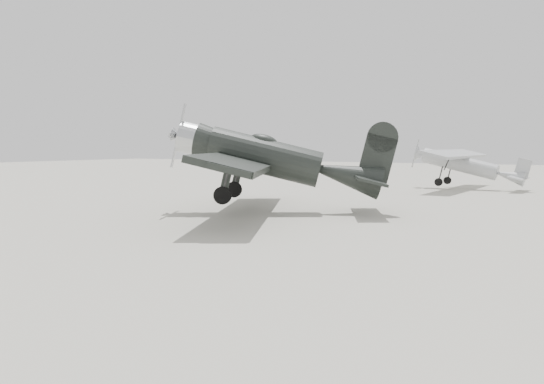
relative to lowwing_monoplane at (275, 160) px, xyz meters
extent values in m
plane|color=#A09B8E|center=(2.65, -9.27, -2.35)|extent=(160.00, 160.00, 0.00)
cylinder|color=black|center=(-0.41, -0.19, 0.08)|extent=(5.21, 3.54, 1.59)
cone|color=black|center=(2.99, 1.39, 0.14)|extent=(3.30, 2.58, 1.48)
cylinder|color=#B5B7BA|center=(-3.56, -1.65, 0.08)|extent=(1.52, 1.71, 1.41)
cone|color=#B5B7BA|center=(-4.18, -1.93, 0.08)|extent=(0.63, 0.74, 0.64)
cube|color=#B5B7BA|center=(-4.10, -1.90, 0.08)|extent=(0.15, 0.21, 2.96)
ellipsoid|color=black|center=(-0.62, -0.29, 0.79)|extent=(1.46, 1.23, 0.52)
cube|color=black|center=(-1.13, -0.52, -0.32)|extent=(7.89, 13.38, 0.25)
cube|color=black|center=(3.82, 1.77, 0.20)|extent=(3.14, 4.86, 0.11)
cube|color=black|center=(3.97, 1.84, 1.16)|extent=(1.29, 0.68, 2.05)
cylinder|color=black|center=(-0.90, -2.11, -1.87)|extent=(0.78, 0.49, 0.77)
cylinder|color=black|center=(-2.19, 0.68, -1.87)|extent=(0.78, 0.49, 0.77)
cylinder|color=#333333|center=(-0.90, -2.11, -1.11)|extent=(0.17, 0.17, 1.59)
cylinder|color=#333333|center=(-2.19, 0.68, -1.11)|extent=(0.17, 0.17, 1.59)
cylinder|color=black|center=(4.08, 1.89, -0.35)|extent=(0.27, 0.19, 0.25)
cylinder|color=#A8ABAE|center=(4.70, 17.63, -0.61)|extent=(5.11, 1.44, 1.07)
cone|color=#A8ABAE|center=(8.09, 17.38, -0.61)|extent=(1.81, 1.10, 0.97)
cone|color=#A8ABAE|center=(1.90, 17.84, -0.61)|extent=(0.66, 1.05, 1.01)
cube|color=#A8ABAE|center=(1.51, 17.87, -0.61)|extent=(0.06, 0.14, 2.14)
cube|color=#A8ABAE|center=(4.32, 17.66, 0.00)|extent=(2.63, 10.79, 0.17)
cube|color=#A8ABAE|center=(8.58, 17.34, -0.56)|extent=(1.12, 3.36, 0.08)
cube|color=#A8ABAE|center=(8.67, 17.34, 0.07)|extent=(0.88, 0.14, 1.26)
cylinder|color=black|center=(3.85, 16.63, -2.08)|extent=(0.55, 0.18, 0.54)
cylinder|color=black|center=(4.01, 18.76, -2.08)|extent=(0.55, 0.18, 0.54)
cylinder|color=#333333|center=(3.85, 16.63, -1.53)|extent=(0.09, 0.09, 1.16)
cylinder|color=#333333|center=(4.01, 18.76, -1.53)|extent=(0.09, 0.09, 1.16)
cylinder|color=black|center=(8.77, 17.33, -0.90)|extent=(0.18, 0.08, 0.17)
camera|label=1|loc=(11.67, -20.66, 0.63)|focal=35.00mm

